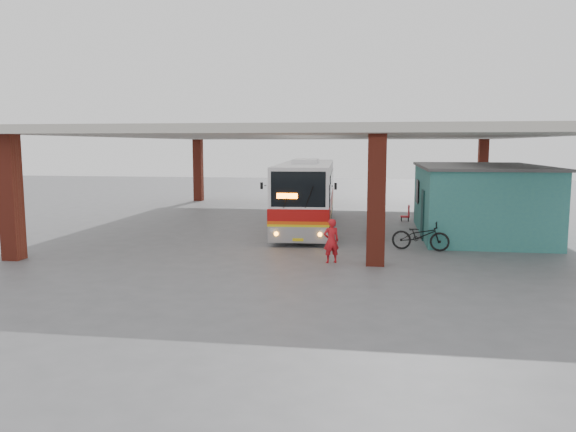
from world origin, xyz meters
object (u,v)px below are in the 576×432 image
(coach_bus, at_px, (307,193))
(red_chair, at_px, (407,214))
(pedestrian, at_px, (331,241))
(motorcycle, at_px, (421,236))

(coach_bus, xyz_separation_m, red_chair, (4.95, 2.83, -1.27))
(pedestrian, height_order, red_chair, pedestrian)
(motorcycle, height_order, pedestrian, pedestrian)
(pedestrian, bearing_deg, red_chair, -128.43)
(motorcycle, relative_size, red_chair, 2.54)
(pedestrian, bearing_deg, coach_bus, -100.05)
(coach_bus, distance_m, motorcycle, 7.44)
(red_chair, bearing_deg, motorcycle, -91.35)
(motorcycle, xyz_separation_m, pedestrian, (-3.18, -2.79, 0.19))
(coach_bus, relative_size, pedestrian, 7.64)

